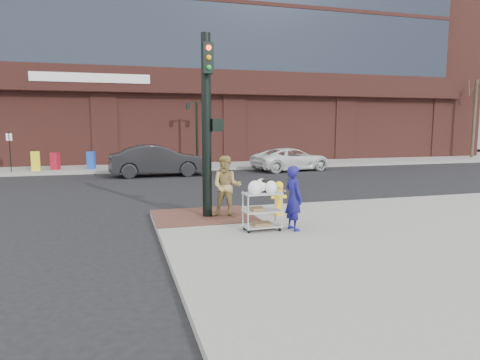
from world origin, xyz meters
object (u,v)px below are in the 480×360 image
object	(u,v)px
pedestrian_tan	(227,186)
woman_blue	(294,198)
sedan_dark	(158,160)
lamp_post	(197,126)
utility_cart	(262,207)
traffic_signal_pole	(208,120)
fire_hydrant	(279,198)
minivan_white	(291,159)

from	to	relation	value
pedestrian_tan	woman_blue	bearing A→B (deg)	-38.82
pedestrian_tan	sedan_dark	world-z (taller)	pedestrian_tan
lamp_post	pedestrian_tan	world-z (taller)	lamp_post
pedestrian_tan	sedan_dark	bearing A→B (deg)	113.13
pedestrian_tan	sedan_dark	distance (m)	11.51
woman_blue	pedestrian_tan	bearing A→B (deg)	21.70
pedestrian_tan	utility_cart	world-z (taller)	pedestrian_tan
lamp_post	sedan_dark	xyz separation A→B (m)	(-2.82, -3.92, -1.78)
traffic_signal_pole	utility_cart	world-z (taller)	traffic_signal_pole
lamp_post	woman_blue	distance (m)	17.40
fire_hydrant	utility_cart	bearing A→B (deg)	-123.26
lamp_post	fire_hydrant	world-z (taller)	lamp_post
traffic_signal_pole	pedestrian_tan	bearing A→B (deg)	-19.27
sedan_dark	minivan_white	bearing A→B (deg)	-86.35
traffic_signal_pole	minivan_white	world-z (taller)	traffic_signal_pole
traffic_signal_pole	woman_blue	size ratio (longest dim) A/B	3.16
fire_hydrant	sedan_dark	bearing A→B (deg)	101.40
woman_blue	sedan_dark	size ratio (longest dim) A/B	0.31
woman_blue	utility_cart	bearing A→B (deg)	68.20
minivan_white	fire_hydrant	bearing A→B (deg)	144.67
traffic_signal_pole	lamp_post	bearing A→B (deg)	80.76
minivan_white	utility_cart	size ratio (longest dim) A/B	3.82
traffic_signal_pole	fire_hydrant	xyz separation A→B (m)	(1.99, -0.30, -2.19)
traffic_signal_pole	woman_blue	bearing A→B (deg)	-50.88
sedan_dark	lamp_post	bearing A→B (deg)	-36.63
traffic_signal_pole	pedestrian_tan	world-z (taller)	traffic_signal_pole
sedan_dark	minivan_white	size ratio (longest dim) A/B	1.05
minivan_white	woman_blue	bearing A→B (deg)	146.37
minivan_white	fire_hydrant	xyz separation A→B (m)	(-5.54, -12.23, -0.03)
lamp_post	traffic_signal_pole	xyz separation A→B (m)	(-2.48, -15.23, 0.21)
pedestrian_tan	traffic_signal_pole	bearing A→B (deg)	179.70
minivan_white	utility_cart	bearing A→B (deg)	143.55
woman_blue	fire_hydrant	world-z (taller)	woman_blue
woman_blue	sedan_dark	xyz separation A→B (m)	(-2.03, 13.38, -0.11)
lamp_post	traffic_signal_pole	bearing A→B (deg)	-99.24
utility_cart	traffic_signal_pole	bearing A→B (deg)	115.84
utility_cart	fire_hydrant	world-z (taller)	utility_cart
traffic_signal_pole	sedan_dark	bearing A→B (deg)	91.76
utility_cart	sedan_dark	bearing A→B (deg)	95.52
lamp_post	woman_blue	world-z (taller)	lamp_post
lamp_post	utility_cart	xyz separation A→B (m)	(-1.54, -17.15, -1.90)
traffic_signal_pole	fire_hydrant	bearing A→B (deg)	-8.67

